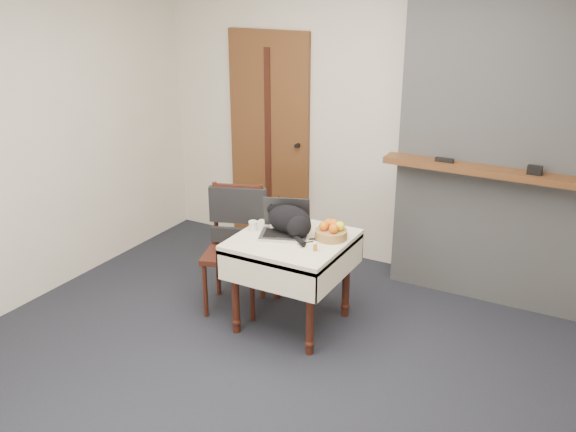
% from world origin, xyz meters
% --- Properties ---
extents(ground, '(4.50, 4.50, 0.00)m').
position_xyz_m(ground, '(0.00, 0.00, 0.00)').
color(ground, black).
rests_on(ground, ground).
extents(room_shell, '(4.52, 4.01, 2.61)m').
position_xyz_m(room_shell, '(0.00, 0.46, 1.76)').
color(room_shell, beige).
rests_on(room_shell, ground).
extents(door, '(0.82, 0.10, 2.00)m').
position_xyz_m(door, '(-1.20, 1.97, 1.00)').
color(door, brown).
rests_on(door, ground).
extents(chimney, '(1.62, 0.48, 2.60)m').
position_xyz_m(chimney, '(0.90, 1.85, 1.30)').
color(chimney, gray).
rests_on(chimney, ground).
extents(side_table, '(0.78, 0.78, 0.70)m').
position_xyz_m(side_table, '(-0.24, 0.65, 0.59)').
color(side_table, '#36150E').
rests_on(side_table, ground).
extents(laptop, '(0.42, 0.39, 0.25)m').
position_xyz_m(laptop, '(-0.32, 0.69, 0.76)').
color(laptop, '#B7B7BC').
rests_on(laptop, side_table).
extents(cat, '(0.46, 0.34, 0.24)m').
position_xyz_m(cat, '(-0.29, 0.70, 0.80)').
color(cat, black).
rests_on(cat, side_table).
extents(cream_jar, '(0.06, 0.06, 0.07)m').
position_xyz_m(cream_jar, '(-0.55, 0.63, 0.74)').
color(cream_jar, silver).
rests_on(cream_jar, side_table).
extents(pill_bottle, '(0.03, 0.03, 0.07)m').
position_xyz_m(pill_bottle, '(0.01, 0.52, 0.73)').
color(pill_bottle, '#AC6C15').
rests_on(pill_bottle, side_table).
extents(fruit_basket, '(0.23, 0.23, 0.13)m').
position_xyz_m(fruit_basket, '(0.01, 0.77, 0.75)').
color(fruit_basket, '#AB7F45').
rests_on(fruit_basket, side_table).
extents(desk_clutter, '(0.12, 0.10, 0.01)m').
position_xyz_m(desk_clutter, '(-0.06, 0.71, 0.70)').
color(desk_clutter, black).
rests_on(desk_clutter, side_table).
extents(chair, '(0.55, 0.54, 0.96)m').
position_xyz_m(chair, '(-0.79, 0.75, 0.61)').
color(chair, '#36150E').
rests_on(chair, ground).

